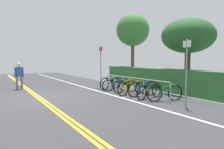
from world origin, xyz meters
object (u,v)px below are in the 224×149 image
(bicycle_5, at_px, (149,91))
(sign_post_near, at_px, (101,63))
(bicycle_6, at_px, (165,93))
(sign_post_far, at_px, (186,67))
(bicycle_4, at_px, (143,89))
(pedestrian, at_px, (19,74))
(tree_mid, at_px, (188,36))
(bicycle_3, at_px, (131,88))
(bicycle_2, at_px, (126,86))
(bicycle_0, at_px, (110,83))
(bike_rack, at_px, (133,81))
(bicycle_1, at_px, (116,85))
(tree_near_left, at_px, (133,30))

(bicycle_5, distance_m, sign_post_near, 4.58)
(bicycle_6, distance_m, sign_post_far, 1.67)
(bicycle_4, bearing_deg, sign_post_near, -175.33)
(pedestrian, height_order, tree_mid, tree_mid)
(bicycle_5, relative_size, pedestrian, 1.10)
(bicycle_6, bearing_deg, bicycle_3, -172.95)
(bicycle_3, relative_size, bicycle_4, 0.99)
(sign_post_far, bearing_deg, bicycle_2, 179.56)
(bicycle_0, xyz_separation_m, bicycle_3, (2.21, -0.03, -0.04))
(bicycle_2, bearing_deg, bicycle_5, -1.85)
(bicycle_0, distance_m, bicycle_6, 4.29)
(bicycle_5, distance_m, sign_post_far, 2.32)
(bicycle_0, relative_size, bicycle_6, 1.01)
(tree_mid, bearing_deg, bicycle_0, -130.82)
(bike_rack, relative_size, bicycle_2, 3.08)
(bicycle_6, height_order, pedestrian, pedestrian)
(bicycle_2, xyz_separation_m, bicycle_6, (2.80, 0.10, -0.00))
(bike_rack, distance_m, bicycle_0, 2.16)
(tree_mid, bearing_deg, bicycle_2, -113.14)
(bicycle_4, relative_size, bicycle_6, 1.09)
(bicycle_1, distance_m, bicycle_3, 1.45)
(bicycle_1, xyz_separation_m, bicycle_6, (3.52, 0.25, 0.02))
(sign_post_near, xyz_separation_m, sign_post_far, (6.43, 0.21, -0.04))
(sign_post_far, bearing_deg, bicycle_1, -178.58)
(pedestrian, relative_size, tree_near_left, 0.30)
(bicycle_2, distance_m, tree_near_left, 6.34)
(bike_rack, height_order, sign_post_near, sign_post_near)
(bicycle_1, xyz_separation_m, tree_mid, (2.07, 3.30, 2.69))
(pedestrian, bearing_deg, sign_post_far, 30.46)
(tree_near_left, bearing_deg, sign_post_far, -22.66)
(sign_post_near, bearing_deg, sign_post_far, 1.87)
(bicycle_1, distance_m, sign_post_far, 4.87)
(bicycle_2, distance_m, bicycle_5, 2.00)
(bicycle_4, bearing_deg, tree_mid, 90.37)
(sign_post_near, height_order, sign_post_far, sign_post_near)
(bicycle_2, relative_size, sign_post_far, 0.68)
(sign_post_far, relative_size, tree_near_left, 0.48)
(bicycle_0, relative_size, sign_post_near, 0.64)
(bicycle_5, xyz_separation_m, bicycle_6, (0.80, 0.16, 0.02))
(sign_post_far, bearing_deg, tree_near_left, 157.34)
(pedestrian, bearing_deg, bike_rack, 45.25)
(tree_near_left, bearing_deg, bicycle_5, -29.37)
(bicycle_6, bearing_deg, sign_post_far, -6.19)
(sign_post_near, bearing_deg, bicycle_5, 2.29)
(tree_mid, bearing_deg, bicycle_5, -78.52)
(bicycle_6, bearing_deg, pedestrian, -144.56)
(bicycle_6, xyz_separation_m, tree_mid, (-1.45, 3.05, 2.67))
(bicycle_2, bearing_deg, bicycle_4, 2.84)
(bike_rack, height_order, bicycle_3, bike_rack)
(bicycle_4, height_order, tree_near_left, tree_near_left)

